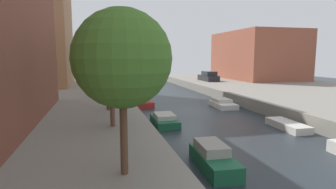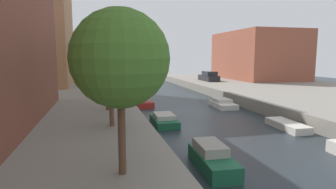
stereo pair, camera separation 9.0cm
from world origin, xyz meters
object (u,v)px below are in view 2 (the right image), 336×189
street_tree_4 (103,54)px  moored_boat_left_1 (212,158)px  low_block_right (257,55)px  moored_boat_right_2 (287,125)px  street_tree_1 (110,62)px  parked_car (209,77)px  moored_boat_left_3 (143,102)px  moored_boat_right_3 (223,104)px  street_tree_5 (102,50)px  moored_boat_left_2 (164,120)px  street_tree_0 (120,59)px  street_tree_3 (104,51)px  apartment_tower_far (25,2)px  street_tree_2 (107,67)px

street_tree_4 → moored_boat_left_1: street_tree_4 is taller
low_block_right → moored_boat_right_2: low_block_right is taller
street_tree_1 → parked_car: (15.67, 24.62, -2.73)m
low_block_right → moored_boat_left_3: 26.83m
low_block_right → moored_boat_right_3: bearing=-128.9°
moored_boat_left_3 → moored_boat_right_3: 7.53m
moored_boat_right_2 → moored_boat_right_3: size_ratio=0.99×
low_block_right → street_tree_5: (-25.08, -5.13, 0.58)m
moored_boat_left_2 → moored_boat_right_2: moored_boat_left_2 is taller
street_tree_0 → moored_boat_left_2: 11.30m
street_tree_3 → parked_car: (15.67, 13.64, -3.51)m
moored_boat_right_2 → moored_boat_right_3: moored_boat_right_3 is taller
street_tree_1 → street_tree_5: size_ratio=0.82×
apartment_tower_far → street_tree_3: apartment_tower_far is taller
street_tree_2 → parked_car: (15.67, 19.92, -2.33)m
street_tree_2 → street_tree_3: 6.39m
parked_car → moored_boat_right_3: size_ratio=1.31×
moored_boat_right_3 → parked_car: bearing=71.9°
street_tree_1 → moored_boat_left_2: (3.68, 3.60, -4.02)m
street_tree_3 → moored_boat_left_1: street_tree_3 is taller
street_tree_2 → moored_boat_left_1: street_tree_2 is taller
moored_boat_left_2 → moored_boat_right_3: 8.45m
street_tree_1 → moored_boat_left_1: (3.84, -4.30, -3.90)m
street_tree_1 → moored_boat_right_2: (11.12, 0.48, -4.11)m
moored_boat_right_2 → parked_car: bearing=79.3°
moored_boat_left_1 → moored_boat_left_2: size_ratio=0.97×
street_tree_1 → moored_boat_right_3: (10.44, 8.67, -4.01)m
street_tree_5 → parked_car: 16.39m
street_tree_1 → street_tree_4: bearing=90.0°
street_tree_4 → moored_boat_left_3: street_tree_4 is taller
moored_boat_right_2 → street_tree_0: bearing=-149.0°
street_tree_4 → moored_boat_right_2: bearing=-53.4°
apartment_tower_far → street_tree_5: size_ratio=3.47×
street_tree_0 → parked_car: bearing=63.1°
moored_boat_right_2 → street_tree_2: bearing=159.2°
parked_car → moored_boat_left_1: 31.27m
low_block_right → moored_boat_left_1: 37.90m
street_tree_4 → moored_boat_left_1: 20.59m
moored_boat_left_2 → moored_boat_right_3: bearing=36.8°
apartment_tower_far → low_block_right: 34.74m
moored_boat_left_3 → moored_boat_right_2: size_ratio=1.16×
low_block_right → street_tree_4: low_block_right is taller
street_tree_5 → low_block_right: bearing=11.6°
moored_boat_right_3 → street_tree_0: bearing=-125.1°
street_tree_2 → moored_boat_right_2: size_ratio=1.20×
street_tree_3 → moored_boat_right_2: bearing=-43.4°
street_tree_3 → moored_boat_left_3: (3.47, 0.54, -4.76)m
street_tree_1 → moored_boat_left_2: size_ratio=1.41×
low_block_right → parked_car: low_block_right is taller
street_tree_5 → moored_boat_left_3: street_tree_5 is taller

